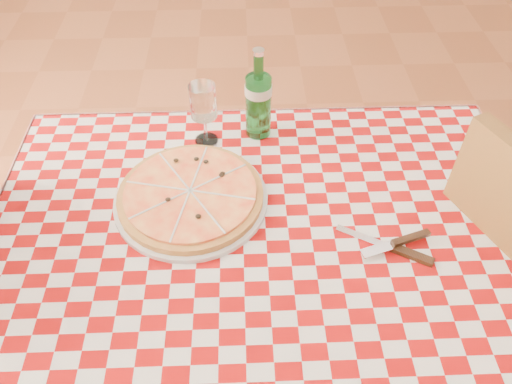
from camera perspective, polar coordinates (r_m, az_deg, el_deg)
dining_table at (r=1.24m, az=1.03°, el=-7.08°), size 1.20×0.80×0.75m
tablecloth at (r=1.16m, az=1.10°, el=-4.30°), size 1.30×0.90×0.01m
pizza_plate at (r=1.21m, az=-7.49°, el=-0.30°), size 0.44×0.44×0.05m
water_bottle at (r=1.33m, az=0.28°, el=11.15°), size 0.08×0.08×0.26m
wine_glass at (r=1.33m, az=-5.94°, el=8.79°), size 0.09×0.09×0.18m
cutlery at (r=1.15m, az=15.27°, el=-5.88°), size 0.24×0.21×0.03m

